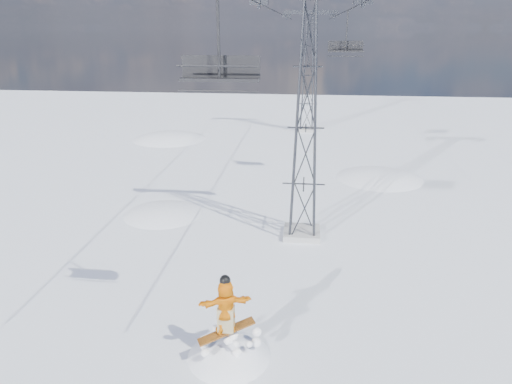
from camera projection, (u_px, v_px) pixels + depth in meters
The scene contains 7 objects.
ground at pixel (274, 334), 15.58m from camera, with size 120.00×120.00×0.00m, color white.
snow_terrain at pixel (236, 268), 39.19m from camera, with size 39.00×37.00×22.00m.
lift_tower_near at pixel (306, 128), 21.13m from camera, with size 5.20×1.80×11.43m.
lift_tower_far at pixel (308, 76), 44.50m from camera, with size 5.20×1.80×11.43m.
haul_cables at pixel (310, 12), 30.06m from camera, with size 4.46×51.00×0.06m.
lift_chair_near at pixel (220, 71), 11.52m from camera, with size 2.03×0.58×2.51m.
lift_chair_mid at pixel (346, 47), 27.51m from camera, with size 2.11×0.61×2.62m.
Camera 1 is at (0.83, -13.01, 9.85)m, focal length 32.00 mm.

